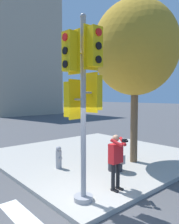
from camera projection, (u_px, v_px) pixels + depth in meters
ground_plane at (85, 213)px, 5.20m from camera, size 160.00×160.00×0.00m
sidewalk_corner at (94, 155)px, 10.12m from camera, size 8.00×8.00×0.13m
traffic_signal_pole at (83, 89)px, 5.35m from camera, size 1.15×1.15×4.64m
person_photographer at (116, 157)px, 6.14m from camera, size 0.58×0.54×1.58m
street_tree at (135, 49)px, 8.57m from camera, size 3.36×3.36×6.39m
fire_hydrant at (59, 157)px, 8.03m from camera, size 0.22×0.28×0.82m
trash_bin at (115, 157)px, 7.79m from camera, size 0.54×0.54×0.93m
building_right at (20, 52)px, 34.91m from camera, size 10.27×9.54×19.76m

